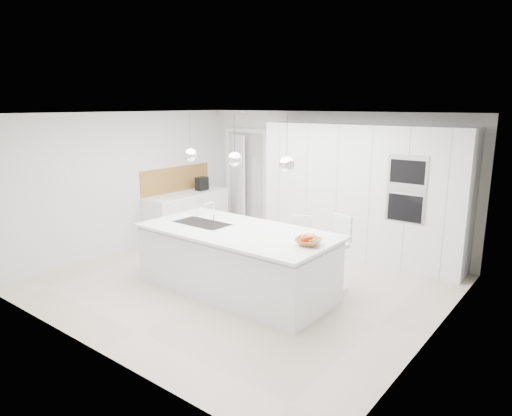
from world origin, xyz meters
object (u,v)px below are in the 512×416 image
Objects in this scene: fruit_bowl at (308,242)px; bar_stool_right at (337,254)px; island_base at (236,262)px; bar_stool_left at (297,248)px; espresso_machine at (202,184)px.

bar_stool_right is (-0.04, 0.86, -0.40)m from fruit_bowl.
fruit_bowl reaches higher than island_base.
fruit_bowl is 0.31× the size of bar_stool_right.
bar_stool_left is (-0.72, 0.87, -0.45)m from fruit_bowl.
island_base is 10.32× the size of espresso_machine.
island_base is at bearing -177.59° from fruit_bowl.
bar_stool_left is (2.97, -0.99, -0.55)m from espresso_machine.
bar_stool_right is at bearing -17.12° from espresso_machine.
island_base is 1.27m from fruit_bowl.
espresso_machine reaches higher than bar_stool_left.
bar_stool_right is (0.68, -0.01, 0.05)m from bar_stool_left.
espresso_machine reaches higher than fruit_bowl.
island_base is 1.02m from bar_stool_left.
fruit_bowl is at bearing -70.36° from bar_stool_right.
espresso_machine is at bearing -178.40° from bar_stool_right.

